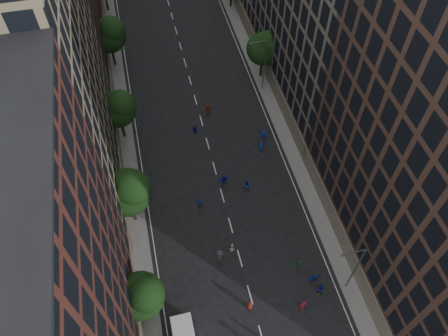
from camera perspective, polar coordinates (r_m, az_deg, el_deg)
name	(u,v)px	position (r m, az deg, el deg)	size (l,w,h in m)	color
ground	(202,123)	(64.01, -2.89, 5.88)	(240.00, 240.00, 0.00)	black
sidewalk_left	(115,101)	(69.10, -14.07, 8.50)	(4.00, 105.00, 0.15)	slate
sidewalk_right	(266,77)	(71.46, 5.54, 11.79)	(4.00, 105.00, 0.15)	slate
bldg_left_a	(19,308)	(36.76, -25.23, -16.26)	(14.00, 22.00, 30.00)	#542720
bldg_left_b	(23,75)	(49.91, -24.80, 10.98)	(14.00, 26.00, 34.00)	#8C795B
tree_left_1	(142,295)	(44.71, -10.64, -16.03)	(4.80, 4.80, 8.21)	black
tree_left_2	(129,191)	(49.88, -12.35, -2.96)	(5.60, 5.60, 9.45)	black
tree_left_3	(118,108)	(59.54, -13.62, 7.67)	(5.00, 5.00, 8.58)	black
tree_left_4	(109,34)	(71.82, -14.78, 16.59)	(5.40, 5.40, 9.08)	black
tree_right_a	(264,47)	(68.06, 5.31, 15.45)	(5.00, 5.00, 8.39)	black
streetlamp_near	(354,267)	(47.46, 16.68, -12.30)	(2.64, 0.22, 9.06)	#595B60
streetlamp_far	(263,63)	(65.96, 5.13, 13.55)	(2.64, 0.22, 9.06)	#595B60
skater_2	(319,289)	(50.39, 12.36, -15.16)	(0.83, 0.65, 1.71)	navy
skater_5	(314,279)	(50.80, 11.65, -13.96)	(1.48, 0.47, 1.59)	#123999
skater_6	(250,305)	(48.84, 3.42, -17.46)	(0.74, 0.48, 1.51)	maroon
skater_7	(303,305)	(49.33, 10.27, -17.21)	(0.66, 0.43, 1.81)	#A81C33
skater_8	(232,248)	(51.41, 1.02, -10.42)	(0.75, 0.59, 1.55)	silver
skater_9	(220,256)	(50.81, -0.56, -11.39)	(1.19, 0.69, 1.85)	#3E3F43
skater_10	(299,265)	(51.17, 9.72, -12.35)	(0.94, 0.39, 1.61)	#21703E
skater_11	(224,180)	(56.41, -0.01, -1.60)	(1.51, 0.48, 1.62)	#161DB4
skater_12	(261,146)	(60.21, 4.81, 2.87)	(0.76, 0.50, 1.57)	#123F95
skater_13	(200,203)	(54.44, -3.16, -4.60)	(0.64, 0.42, 1.75)	#122397
skater_14	(246,185)	(55.96, 2.90, -2.26)	(0.83, 0.65, 1.71)	blue
skater_15	(263,136)	(61.40, 5.18, 4.25)	(1.11, 0.64, 1.72)	#121F99
skater_16	(195,131)	(61.90, -3.78, 4.89)	(1.01, 0.42, 1.72)	#121894
skater_17	(208,109)	(64.79, -2.13, 7.70)	(1.55, 0.49, 1.67)	#A1351A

